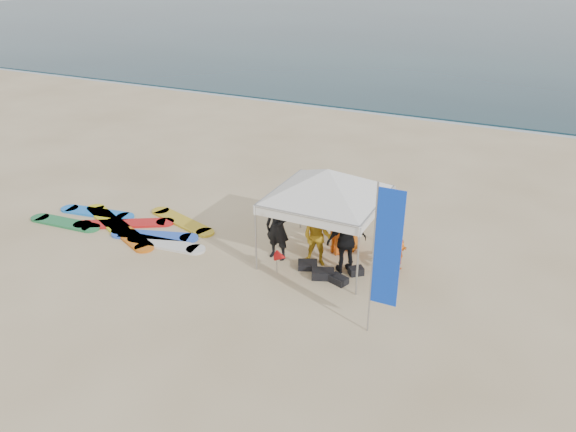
# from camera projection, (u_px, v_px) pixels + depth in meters

# --- Properties ---
(ground) EXTENTS (120.00, 120.00, 0.00)m
(ground) POSITION_uv_depth(u_px,v_px,m) (247.00, 307.00, 13.01)
(ground) COLOR beige
(ground) RESTS_ON ground
(ocean) EXTENTS (160.00, 84.00, 0.08)m
(ocean) POSITION_uv_depth(u_px,v_px,m) (517.00, 26.00, 61.79)
(ocean) COLOR #0C2633
(ocean) RESTS_ON ground
(shoreline_foam) EXTENTS (160.00, 1.20, 0.01)m
(shoreline_foam) POSITION_uv_depth(u_px,v_px,m) (429.00, 118.00, 27.81)
(shoreline_foam) COLOR silver
(shoreline_foam) RESTS_ON ground
(person_black_a) EXTENTS (0.71, 0.49, 1.88)m
(person_black_a) POSITION_uv_depth(u_px,v_px,m) (278.00, 226.00, 14.74)
(person_black_a) COLOR black
(person_black_a) RESTS_ON ground
(person_yellow) EXTENTS (0.83, 0.68, 1.60)m
(person_yellow) POSITION_uv_depth(u_px,v_px,m) (317.00, 237.00, 14.47)
(person_yellow) COLOR gold
(person_yellow) RESTS_ON ground
(person_orange_a) EXTENTS (1.23, 1.12, 1.66)m
(person_orange_a) POSITION_uv_depth(u_px,v_px,m) (338.00, 226.00, 15.01)
(person_orange_a) COLOR #D05212
(person_orange_a) RESTS_ON ground
(person_black_b) EXTENTS (1.08, 1.00, 1.78)m
(person_black_b) POSITION_uv_depth(u_px,v_px,m) (347.00, 241.00, 14.11)
(person_black_b) COLOR black
(person_black_b) RESTS_ON ground
(person_orange_b) EXTENTS (0.98, 0.67, 1.93)m
(person_orange_b) POSITION_uv_depth(u_px,v_px,m) (348.00, 217.00, 15.18)
(person_orange_b) COLOR #C85A11
(person_orange_b) RESTS_ON ground
(person_seated) EXTENTS (0.33, 0.88, 0.93)m
(person_seated) POSITION_uv_depth(u_px,v_px,m) (398.00, 255.00, 14.29)
(person_seated) COLOR orange
(person_seated) RESTS_ON ground
(canopy_tent) EXTENTS (3.85, 3.85, 2.90)m
(canopy_tent) POSITION_uv_depth(u_px,v_px,m) (328.00, 170.00, 14.06)
(canopy_tent) COLOR #A5A5A8
(canopy_tent) RESTS_ON ground
(feather_flag) EXTENTS (0.59, 0.04, 3.49)m
(feather_flag) POSITION_uv_depth(u_px,v_px,m) (386.00, 250.00, 11.23)
(feather_flag) COLOR #A5A5A8
(feather_flag) RESTS_ON ground
(marker_pennant) EXTENTS (0.28, 0.28, 0.64)m
(marker_pennant) POSITION_uv_depth(u_px,v_px,m) (281.00, 257.00, 14.16)
(marker_pennant) COLOR #A5A5A8
(marker_pennant) RESTS_ON ground
(gear_pile) EXTENTS (1.78, 1.01, 0.22)m
(gear_pile) POSITION_uv_depth(u_px,v_px,m) (327.00, 272.00, 14.25)
(gear_pile) COLOR black
(gear_pile) RESTS_ON ground
(surfboard_spread) EXTENTS (5.54, 2.67, 0.07)m
(surfboard_spread) POSITION_uv_depth(u_px,v_px,m) (128.00, 226.00, 16.76)
(surfboard_spread) COLOR #217B44
(surfboard_spread) RESTS_ON ground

